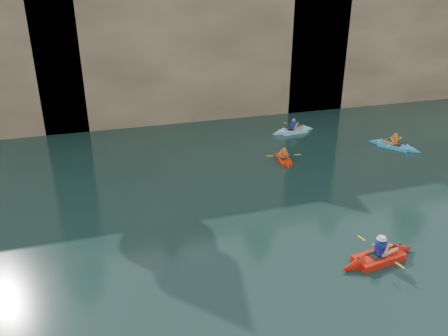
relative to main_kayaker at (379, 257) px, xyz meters
name	(u,v)px	position (x,y,z in m)	size (l,w,h in m)	color
ground	(319,296)	(-3.23, -1.14, -0.18)	(160.00, 160.00, 0.00)	black
cliff	(159,32)	(-3.23, 28.86, 5.82)	(70.00, 16.00, 12.00)	tan
cliff_slab_center	(202,45)	(-1.23, 21.46, 5.52)	(24.00, 2.40, 11.40)	tan
cliff_slab_east	(417,45)	(18.77, 21.46, 4.74)	(26.00, 2.40, 9.84)	tan
sea_cave_center	(128,105)	(-7.23, 20.81, 1.42)	(3.50, 1.00, 3.20)	black
sea_cave_east	(298,84)	(6.77, 20.81, 2.07)	(5.00, 1.00, 4.50)	black
main_kayaker	(379,257)	(0.00, 0.00, 0.00)	(3.74, 2.46, 1.36)	red
kayaker_red_far	(284,159)	(0.89, 10.66, -0.05)	(2.13, 3.01, 1.08)	red
kayaker_ltblue_mid	(293,131)	(3.87, 15.46, -0.02)	(3.53, 2.57, 1.32)	#98CFFF
kayaker_blue_east	(394,146)	(8.81, 10.55, -0.03)	(2.50, 3.39, 1.25)	#43ADE4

